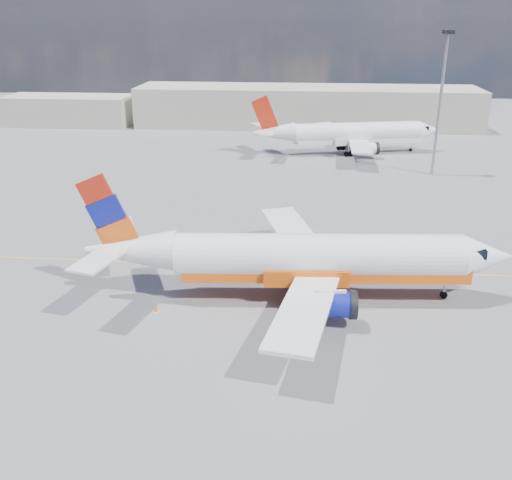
# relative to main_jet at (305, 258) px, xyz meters

# --- Properties ---
(ground) EXTENTS (240.00, 240.00, 0.00)m
(ground) POSITION_rel_main_jet_xyz_m (-5.46, 2.79, -3.59)
(ground) COLOR slate
(ground) RESTS_ON ground
(taxi_line) EXTENTS (70.00, 0.15, 0.01)m
(taxi_line) POSITION_rel_main_jet_xyz_m (-5.46, 5.79, -3.58)
(taxi_line) COLOR yellow
(taxi_line) RESTS_ON ground
(terminal_main) EXTENTS (70.00, 14.00, 8.00)m
(terminal_main) POSITION_rel_main_jet_xyz_m (-0.46, 77.79, 0.41)
(terminal_main) COLOR beige
(terminal_main) RESTS_ON ground
(terminal_annex) EXTENTS (26.00, 10.00, 6.00)m
(terminal_annex) POSITION_rel_main_jet_xyz_m (-50.46, 74.79, -0.59)
(terminal_annex) COLOR beige
(terminal_annex) RESTS_ON ground
(main_jet) EXTENTS (35.52, 28.03, 10.77)m
(main_jet) POSITION_rel_main_jet_xyz_m (0.00, 0.00, 0.00)
(main_jet) COLOR white
(main_jet) RESTS_ON ground
(second_jet) EXTENTS (32.81, 25.22, 9.90)m
(second_jet) POSITION_rel_main_jet_xyz_m (7.19, 53.48, -0.29)
(second_jet) COLOR white
(second_jet) RESTS_ON ground
(gse_tug) EXTENTS (2.96, 2.50, 1.86)m
(gse_tug) POSITION_rel_main_jet_xyz_m (8.38, 4.86, -2.71)
(gse_tug) COLOR black
(gse_tug) RESTS_ON ground
(traffic_cone) EXTENTS (0.41, 0.41, 0.57)m
(traffic_cone) POSITION_rel_main_jet_xyz_m (-11.75, -3.61, -3.31)
(traffic_cone) COLOR white
(traffic_cone) RESTS_ON ground
(floodlight_mast) EXTENTS (1.47, 1.47, 20.08)m
(floodlight_mast) POSITION_rel_main_jet_xyz_m (18.39, 40.66, 8.45)
(floodlight_mast) COLOR #95959D
(floodlight_mast) RESTS_ON ground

